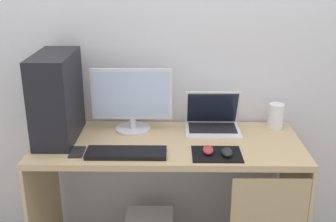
{
  "coord_description": "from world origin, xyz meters",
  "views": [
    {
      "loc": [
        0.03,
        -2.16,
        1.73
      ],
      "look_at": [
        0.0,
        0.0,
        0.95
      ],
      "focal_mm": 44.83,
      "sensor_mm": 36.0,
      "label": 1
    }
  ],
  "objects_px": {
    "pc_tower": "(57,97)",
    "speaker": "(276,116)",
    "monitor": "(132,100)",
    "mouse_left": "(208,150)",
    "mouse_right": "(227,152)",
    "laptop": "(212,122)",
    "keyboard": "(126,153)",
    "cell_phone": "(77,152)"
  },
  "relations": [
    {
      "from": "keyboard",
      "to": "speaker",
      "type": "bearing_deg",
      "value": 24.21
    },
    {
      "from": "pc_tower",
      "to": "laptop",
      "type": "height_order",
      "value": "pc_tower"
    },
    {
      "from": "laptop",
      "to": "speaker",
      "type": "relative_size",
      "value": 2.13
    },
    {
      "from": "mouse_right",
      "to": "laptop",
      "type": "bearing_deg",
      "value": 96.87
    },
    {
      "from": "keyboard",
      "to": "cell_phone",
      "type": "distance_m",
      "value": 0.26
    },
    {
      "from": "laptop",
      "to": "keyboard",
      "type": "xyz_separation_m",
      "value": [
        -0.48,
        -0.36,
        -0.04
      ]
    },
    {
      "from": "keyboard",
      "to": "cell_phone",
      "type": "height_order",
      "value": "keyboard"
    },
    {
      "from": "mouse_right",
      "to": "mouse_left",
      "type": "bearing_deg",
      "value": 165.26
    },
    {
      "from": "monitor",
      "to": "mouse_right",
      "type": "xyz_separation_m",
      "value": [
        0.52,
        -0.35,
        -0.17
      ]
    },
    {
      "from": "monitor",
      "to": "mouse_left",
      "type": "relative_size",
      "value": 4.89
    },
    {
      "from": "mouse_left",
      "to": "mouse_right",
      "type": "height_order",
      "value": "same"
    },
    {
      "from": "mouse_left",
      "to": "mouse_right",
      "type": "distance_m",
      "value": 0.1
    },
    {
      "from": "mouse_right",
      "to": "speaker",
      "type": "bearing_deg",
      "value": 49.13
    },
    {
      "from": "keyboard",
      "to": "monitor",
      "type": "bearing_deg",
      "value": 89.48
    },
    {
      "from": "speaker",
      "to": "keyboard",
      "type": "relative_size",
      "value": 0.36
    },
    {
      "from": "laptop",
      "to": "speaker",
      "type": "distance_m",
      "value": 0.39
    },
    {
      "from": "pc_tower",
      "to": "keyboard",
      "type": "distance_m",
      "value": 0.51
    },
    {
      "from": "monitor",
      "to": "speaker",
      "type": "xyz_separation_m",
      "value": [
        0.86,
        0.05,
        -0.11
      ]
    },
    {
      "from": "pc_tower",
      "to": "monitor",
      "type": "bearing_deg",
      "value": 16.23
    },
    {
      "from": "pc_tower",
      "to": "speaker",
      "type": "bearing_deg",
      "value": 7.47
    },
    {
      "from": "cell_phone",
      "to": "speaker",
      "type": "bearing_deg",
      "value": 18.07
    },
    {
      "from": "laptop",
      "to": "speaker",
      "type": "bearing_deg",
      "value": 4.79
    },
    {
      "from": "keyboard",
      "to": "mouse_left",
      "type": "relative_size",
      "value": 4.38
    },
    {
      "from": "monitor",
      "to": "speaker",
      "type": "bearing_deg",
      "value": 3.2
    },
    {
      "from": "keyboard",
      "to": "mouse_left",
      "type": "distance_m",
      "value": 0.43
    },
    {
      "from": "monitor",
      "to": "keyboard",
      "type": "bearing_deg",
      "value": -90.52
    },
    {
      "from": "mouse_left",
      "to": "keyboard",
      "type": "bearing_deg",
      "value": -177.33
    },
    {
      "from": "speaker",
      "to": "mouse_right",
      "type": "distance_m",
      "value": 0.52
    },
    {
      "from": "keyboard",
      "to": "mouse_left",
      "type": "height_order",
      "value": "mouse_left"
    },
    {
      "from": "pc_tower",
      "to": "keyboard",
      "type": "bearing_deg",
      "value": -28.97
    },
    {
      "from": "keyboard",
      "to": "mouse_right",
      "type": "bearing_deg",
      "value": -0.55
    },
    {
      "from": "speaker",
      "to": "laptop",
      "type": "bearing_deg",
      "value": -175.21
    },
    {
      "from": "pc_tower",
      "to": "cell_phone",
      "type": "distance_m",
      "value": 0.34
    },
    {
      "from": "cell_phone",
      "to": "mouse_right",
      "type": "bearing_deg",
      "value": -1.89
    },
    {
      "from": "pc_tower",
      "to": "speaker",
      "type": "height_order",
      "value": "pc_tower"
    },
    {
      "from": "laptop",
      "to": "keyboard",
      "type": "relative_size",
      "value": 0.77
    },
    {
      "from": "pc_tower",
      "to": "monitor",
      "type": "height_order",
      "value": "pc_tower"
    },
    {
      "from": "monitor",
      "to": "mouse_left",
      "type": "distance_m",
      "value": 0.56
    },
    {
      "from": "speaker",
      "to": "cell_phone",
      "type": "height_order",
      "value": "speaker"
    },
    {
      "from": "pc_tower",
      "to": "laptop",
      "type": "relative_size",
      "value": 1.52
    },
    {
      "from": "mouse_left",
      "to": "cell_phone",
      "type": "distance_m",
      "value": 0.69
    },
    {
      "from": "pc_tower",
      "to": "mouse_right",
      "type": "distance_m",
      "value": 0.98
    }
  ]
}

